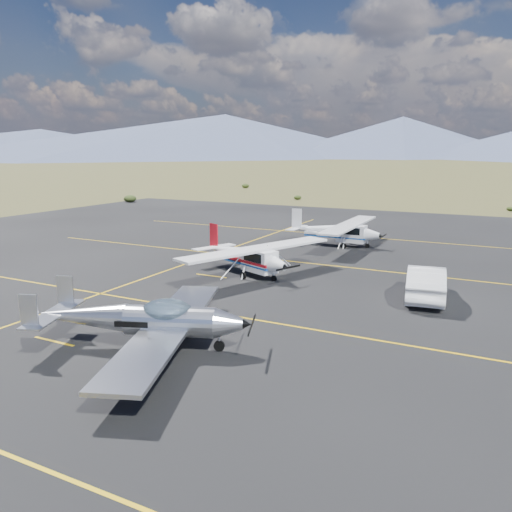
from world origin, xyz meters
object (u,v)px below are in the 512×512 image
Objects in this scene: aircraft_low_wing at (147,320)px; aircraft_plain at (336,230)px; aircraft_cessna at (246,254)px; sedan at (426,282)px.

aircraft_low_wing is 1.01× the size of aircraft_plain.
aircraft_cessna is 10.80m from aircraft_plain.
aircraft_low_wing is 13.38m from sedan.
aircraft_low_wing is 21.98m from aircraft_plain.
aircraft_cessna is at bearing -11.30° from sedan.
aircraft_cessna reaches higher than aircraft_low_wing.
sedan is (8.04, -11.17, -0.33)m from aircraft_plain.
aircraft_cessna is 2.01× the size of sedan.
aircraft_cessna is at bearing -100.22° from aircraft_plain.
aircraft_plain is at bearing -62.48° from sedan.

